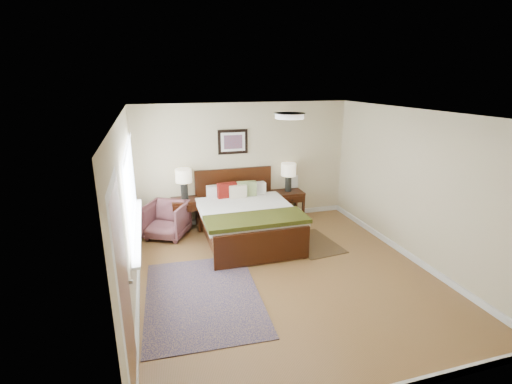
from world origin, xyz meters
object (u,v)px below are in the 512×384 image
bed (246,213)px  nightstand_right (288,202)px  nightstand_left (185,205)px  lamp_right (289,172)px  lamp_left (184,179)px  rug_persian (203,296)px  armchair (167,220)px

bed → nightstand_right: bed is taller
nightstand_left → nightstand_right: nightstand_left is taller
nightstand_left → lamp_right: lamp_right is taller
nightstand_left → lamp_left: 0.55m
nightstand_left → lamp_left: lamp_left is taller
nightstand_right → rug_persian: size_ratio=0.28×
bed → rug_persian: size_ratio=0.95×
bed → armchair: 1.56m
bed → rug_persian: (-1.10, -1.73, -0.52)m
bed → armchair: size_ratio=2.80×
bed → lamp_right: bearing=35.2°
lamp_left → armchair: lamp_left is taller
lamp_left → nightstand_left: bearing=-90.0°
nightstand_left → armchair: bearing=-147.9°
lamp_left → rug_persian: lamp_left is taller
nightstand_right → lamp_left: lamp_left is taller
nightstand_right → lamp_left: size_ratio=1.03×
nightstand_right → rug_persian: bearing=-131.6°
lamp_right → nightstand_left: bearing=-179.4°
bed → nightstand_left: (-1.05, 0.79, -0.01)m
bed → nightstand_left: bed is taller
nightstand_right → rug_persian: nightstand_right is taller
lamp_right → armchair: size_ratio=0.80×
bed → rug_persian: bed is taller
nightstand_right → bed: bearing=-145.3°
nightstand_left → armchair: armchair is taller
armchair → rug_persian: (0.35, -2.28, -0.34)m
lamp_right → nightstand_right: bearing=-90.0°
lamp_left → armchair: size_ratio=0.80×
nightstand_left → armchair: 0.50m
lamp_right → lamp_left: bearing=180.0°
bed → lamp_left: bearing=142.1°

